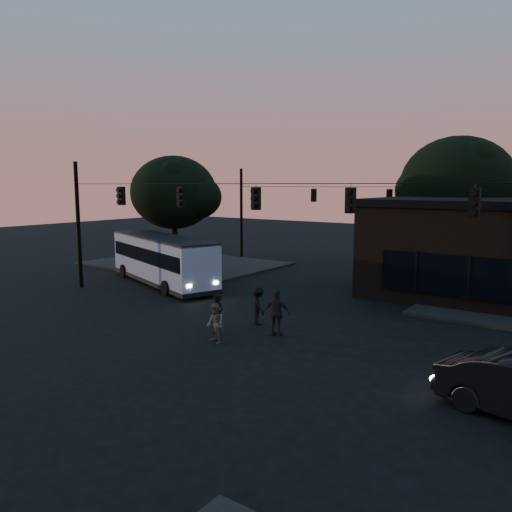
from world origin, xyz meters
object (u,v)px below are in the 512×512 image
Objects in this scene: pedestrian_c at (277,313)px; pedestrian_d at (258,305)px; pedestrian_b at (215,323)px; bus at (162,257)px; pedestrian_a at (217,314)px.

pedestrian_c is 1.89m from pedestrian_d.
pedestrian_b is at bearing 43.56° from pedestrian_c.
pedestrian_b is 2.61m from pedestrian_c.
pedestrian_d is at bearing -1.00° from bus.
bus reaches higher than pedestrian_a.
bus is at bearing 14.39° from pedestrian_d.
pedestrian_a is at bearing -12.43° from bus.
pedestrian_a is 2.47m from pedestrian_c.
pedestrian_a reaches higher than pedestrian_b.
bus reaches higher than pedestrian_c.
pedestrian_a is at bearing 154.59° from pedestrian_b.
bus is at bearing 148.43° from pedestrian_a.
pedestrian_b is 3.14m from pedestrian_d.
pedestrian_b is (0.67, -0.90, -0.06)m from pedestrian_a.
pedestrian_a is 0.88× the size of pedestrian_c.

